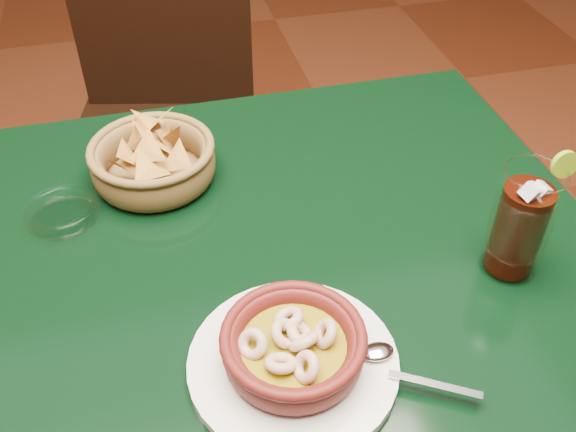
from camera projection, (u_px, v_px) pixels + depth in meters
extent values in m
cube|color=black|center=(190.00, 265.00, 0.92)|extent=(1.20, 0.80, 0.04)
cylinder|color=black|center=(415.00, 235.00, 1.51)|extent=(0.06, 0.06, 0.71)
cube|color=black|center=(163.00, 152.00, 1.55)|extent=(0.54, 0.54, 0.04)
cylinder|color=black|center=(86.00, 280.00, 1.56)|extent=(0.04, 0.04, 0.48)
cylinder|color=black|center=(244.00, 278.00, 1.56)|extent=(0.04, 0.04, 0.48)
cylinder|color=black|center=(116.00, 182.00, 1.85)|extent=(0.04, 0.04, 0.48)
cylinder|color=black|center=(250.00, 181.00, 1.85)|extent=(0.04, 0.04, 0.48)
cube|color=black|center=(161.00, 15.00, 1.53)|extent=(0.42, 0.13, 0.47)
cylinder|color=silver|center=(293.00, 363.00, 0.76)|extent=(0.25, 0.25, 0.01)
cylinder|color=#4B110F|center=(293.00, 358.00, 0.75)|extent=(0.15, 0.15, 0.01)
torus|color=#4B110F|center=(293.00, 348.00, 0.74)|extent=(0.19, 0.19, 0.04)
torus|color=#4B110F|center=(293.00, 337.00, 0.73)|extent=(0.17, 0.17, 0.01)
cylinder|color=#73650C|center=(293.00, 346.00, 0.74)|extent=(0.13, 0.13, 0.01)
torus|color=#C7A58C|center=(325.00, 333.00, 0.74)|extent=(0.04, 0.05, 0.05)
torus|color=#C7A58C|center=(300.00, 334.00, 0.74)|extent=(0.05, 0.05, 0.04)
torus|color=#C7A58C|center=(288.00, 318.00, 0.75)|extent=(0.05, 0.05, 0.03)
torus|color=#C7A58C|center=(285.00, 333.00, 0.74)|extent=(0.05, 0.05, 0.04)
torus|color=#C7A58C|center=(253.00, 344.00, 0.73)|extent=(0.05, 0.05, 0.04)
torus|color=#C7A58C|center=(281.00, 363.00, 0.71)|extent=(0.05, 0.05, 0.03)
torus|color=#C7A58C|center=(306.00, 367.00, 0.70)|extent=(0.03, 0.05, 0.05)
torus|color=#C7A58C|center=(304.00, 341.00, 0.73)|extent=(0.05, 0.05, 0.04)
cube|color=silver|center=(435.00, 385.00, 0.72)|extent=(0.10, 0.06, 0.00)
ellipsoid|color=silver|center=(377.00, 352.00, 0.76)|extent=(0.04, 0.03, 0.01)
cylinder|color=brown|center=(156.00, 177.00, 1.03)|extent=(0.17, 0.17, 0.01)
torus|color=brown|center=(153.00, 163.00, 1.01)|extent=(0.23, 0.23, 0.06)
torus|color=brown|center=(151.00, 148.00, 0.99)|extent=(0.20, 0.20, 0.01)
cone|color=#B87C2F|center=(158.00, 141.00, 1.00)|extent=(0.08, 0.09, 0.06)
cone|color=#B87C2F|center=(151.00, 122.00, 1.01)|extent=(0.08, 0.09, 0.06)
cone|color=#B87C2F|center=(151.00, 153.00, 1.00)|extent=(0.07, 0.08, 0.07)
cone|color=#B87C2F|center=(142.00, 139.00, 0.99)|extent=(0.07, 0.05, 0.08)
cone|color=#B87C2F|center=(168.00, 141.00, 1.01)|extent=(0.10, 0.04, 0.10)
cone|color=#B87C2F|center=(148.00, 168.00, 0.95)|extent=(0.08, 0.09, 0.06)
cone|color=#B87C2F|center=(129.00, 154.00, 0.97)|extent=(0.07, 0.10, 0.08)
cone|color=#B87C2F|center=(147.00, 150.00, 0.96)|extent=(0.08, 0.09, 0.06)
cone|color=#B87C2F|center=(122.00, 166.00, 1.00)|extent=(0.07, 0.09, 0.08)
cone|color=#B87C2F|center=(145.00, 137.00, 1.02)|extent=(0.09, 0.09, 0.04)
cone|color=#B87C2F|center=(160.00, 141.00, 1.01)|extent=(0.04, 0.10, 0.09)
cone|color=#B87C2F|center=(160.00, 145.00, 1.04)|extent=(0.07, 0.05, 0.08)
cone|color=#B87C2F|center=(152.00, 161.00, 0.99)|extent=(0.09, 0.05, 0.08)
cone|color=#B87C2F|center=(157.00, 121.00, 1.00)|extent=(0.07, 0.07, 0.07)
cone|color=#B87C2F|center=(141.00, 165.00, 0.97)|extent=(0.10, 0.07, 0.08)
cone|color=#B87C2F|center=(176.00, 159.00, 0.97)|extent=(0.08, 0.10, 0.07)
cone|color=#B87C2F|center=(148.00, 136.00, 0.99)|extent=(0.06, 0.10, 0.08)
cone|color=#B87C2F|center=(168.00, 139.00, 1.01)|extent=(0.04, 0.10, 0.09)
cylinder|color=#4B110F|center=(144.00, 146.00, 1.10)|extent=(0.08, 0.08, 0.01)
torus|color=#4B110F|center=(142.00, 139.00, 1.09)|extent=(0.12, 0.12, 0.04)
cylinder|color=#2D460D|center=(142.00, 136.00, 1.08)|extent=(0.07, 0.07, 0.01)
sphere|color=#2D460D|center=(147.00, 133.00, 1.08)|extent=(0.02, 0.02, 0.02)
sphere|color=#2D460D|center=(150.00, 135.00, 1.08)|extent=(0.02, 0.02, 0.02)
sphere|color=#2D460D|center=(140.00, 130.00, 1.09)|extent=(0.02, 0.02, 0.02)
sphere|color=#2D460D|center=(133.00, 137.00, 1.07)|extent=(0.02, 0.02, 0.02)
sphere|color=#2D460D|center=(148.00, 128.00, 1.09)|extent=(0.02, 0.02, 0.02)
cylinder|color=white|center=(507.00, 265.00, 0.89)|extent=(0.08, 0.08, 0.01)
torus|color=white|center=(521.00, 222.00, 0.83)|extent=(0.16, 0.16, 0.09)
cylinder|color=black|center=(518.00, 230.00, 0.84)|extent=(0.07, 0.07, 0.13)
cube|color=silver|center=(540.00, 191.00, 0.80)|extent=(0.03, 0.02, 0.03)
cube|color=silver|center=(530.00, 192.00, 0.78)|extent=(0.03, 0.03, 0.03)
cube|color=silver|center=(533.00, 209.00, 0.81)|extent=(0.03, 0.02, 0.02)
torus|color=white|center=(537.00, 173.00, 0.78)|extent=(0.08, 0.08, 0.00)
cylinder|color=#729E16|center=(565.00, 164.00, 0.78)|extent=(0.04, 0.01, 0.04)
cylinder|color=white|center=(64.00, 217.00, 0.96)|extent=(0.10, 0.10, 0.01)
torus|color=white|center=(62.00, 212.00, 0.95)|extent=(0.12, 0.12, 0.03)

